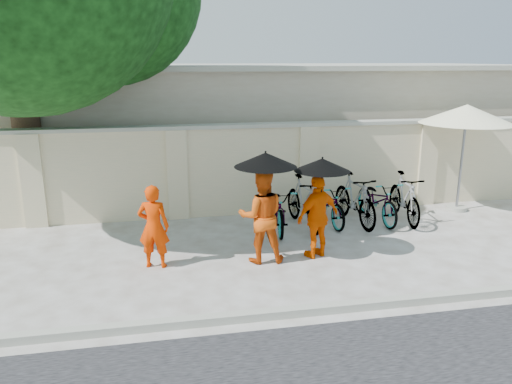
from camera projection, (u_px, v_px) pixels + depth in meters
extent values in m
plane|color=silver|center=(246.00, 269.00, 8.53)|extent=(80.00, 80.00, 0.00)
cube|color=#A0A193|center=(267.00, 314.00, 6.90)|extent=(40.00, 0.16, 0.12)
cube|color=beige|center=(265.00, 170.00, 11.49)|extent=(20.00, 0.30, 2.00)
cube|color=#B6AD9A|center=(271.00, 123.00, 15.12)|extent=(14.00, 6.00, 3.20)
cylinder|color=brown|center=(26.00, 120.00, 10.88)|extent=(0.60, 0.60, 4.40)
imported|color=#E23100|center=(154.00, 227.00, 8.46)|extent=(0.60, 0.46, 1.46)
imported|color=#D14B0C|center=(261.00, 216.00, 8.68)|extent=(0.86, 0.70, 1.67)
cylinder|color=black|center=(265.00, 186.00, 8.46)|extent=(0.02, 0.02, 0.91)
cone|color=black|center=(266.00, 160.00, 8.35)|extent=(1.07, 1.07, 0.24)
imported|color=#EF5400|center=(318.00, 216.00, 8.90)|extent=(0.97, 0.69, 1.52)
cylinder|color=black|center=(321.00, 189.00, 8.69)|extent=(0.02, 0.02, 0.86)
cone|color=black|center=(322.00, 165.00, 8.58)|extent=(0.97, 0.97, 0.22)
cylinder|color=#A0A193|center=(456.00, 208.00, 11.85)|extent=(0.47, 0.47, 0.09)
cylinder|color=gray|center=(461.00, 164.00, 11.58)|extent=(0.06, 0.06, 2.23)
cone|color=#FDFACB|center=(467.00, 114.00, 11.28)|extent=(2.18, 2.18, 0.43)
imported|color=gray|center=(278.00, 208.00, 10.40)|extent=(0.84, 1.85, 0.94)
imported|color=gray|center=(304.00, 202.00, 10.56)|extent=(0.72, 1.86, 1.09)
imported|color=gray|center=(327.00, 203.00, 10.82)|extent=(0.78, 1.76, 0.90)
imported|color=gray|center=(355.00, 199.00, 10.77)|extent=(0.71, 1.89, 1.11)
imported|color=gray|center=(377.00, 200.00, 10.98)|extent=(0.72, 1.82, 0.94)
imported|color=gray|center=(404.00, 198.00, 10.95)|extent=(0.69, 1.82, 1.07)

